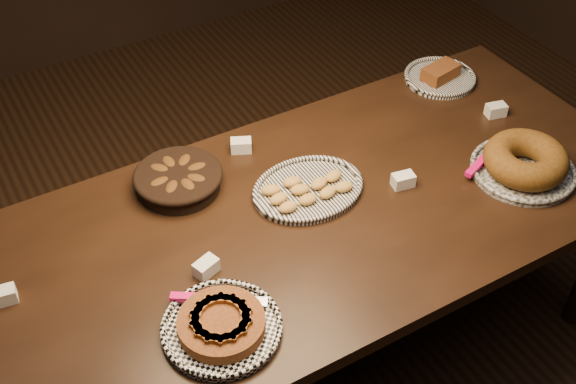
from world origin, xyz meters
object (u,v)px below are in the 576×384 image
bundt_cake_plate (525,163)px  buffet_table (292,237)px  apple_tart_plate (221,325)px  madeleine_platter (308,189)px

bundt_cake_plate → buffet_table: bearing=141.1°
apple_tart_plate → madeleine_platter: apple_tart_plate is taller
apple_tart_plate → bundt_cake_plate: bundt_cake_plate is taller
apple_tart_plate → buffet_table: bearing=23.6°
madeleine_platter → apple_tart_plate: bearing=-143.3°
buffet_table → apple_tart_plate: (-0.37, -0.27, 0.10)m
buffet_table → apple_tart_plate: apple_tart_plate is taller
apple_tart_plate → madeleine_platter: size_ratio=0.89×
bundt_cake_plate → apple_tart_plate: bearing=159.0°
buffet_table → apple_tart_plate: size_ratio=7.40×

